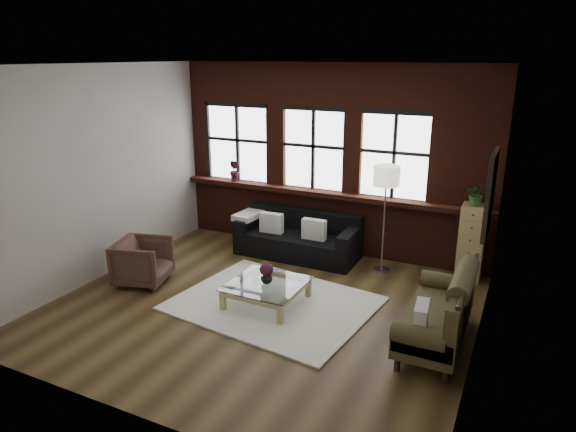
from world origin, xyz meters
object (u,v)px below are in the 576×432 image
at_px(coffee_table, 267,294).
at_px(vintage_settee, 437,308).
at_px(dark_sofa, 297,235).
at_px(armchair, 143,262).
at_px(floor_lamp, 384,215).
at_px(vase, 267,277).
at_px(drawer_chest, 471,243).

bearing_deg(coffee_table, vintage_settee, -0.43).
xyz_separation_m(dark_sofa, armchair, (-1.64, -2.00, -0.03)).
height_order(dark_sofa, floor_lamp, floor_lamp).
xyz_separation_m(dark_sofa, vintage_settee, (2.65, -1.84, 0.09)).
bearing_deg(floor_lamp, coffee_table, -121.50).
bearing_deg(vase, floor_lamp, 58.50).
bearing_deg(vase, armchair, -174.91).
bearing_deg(drawer_chest, vase, -138.54).
height_order(vintage_settee, drawer_chest, drawer_chest).
distance_m(vase, drawer_chest, 3.20).
bearing_deg(armchair, floor_lamp, -73.97).
xyz_separation_m(vintage_settee, drawer_chest, (0.12, 2.13, 0.13)).
height_order(vase, drawer_chest, drawer_chest).
xyz_separation_m(coffee_table, vase, (0.00, 0.00, 0.25)).
height_order(vintage_settee, armchair, vintage_settee).
height_order(vase, floor_lamp, floor_lamp).
distance_m(vintage_settee, drawer_chest, 2.14).
height_order(dark_sofa, armchair, dark_sofa).
relative_size(dark_sofa, coffee_table, 2.09).
relative_size(drawer_chest, floor_lamp, 0.63).
relative_size(dark_sofa, floor_lamp, 1.11).
bearing_deg(drawer_chest, dark_sofa, -173.84).
height_order(coffee_table, drawer_chest, drawer_chest).
bearing_deg(coffee_table, drawer_chest, 41.46).
bearing_deg(floor_lamp, dark_sofa, 179.80).
height_order(coffee_table, floor_lamp, floor_lamp).
distance_m(drawer_chest, floor_lamp, 1.36).
height_order(dark_sofa, vintage_settee, vintage_settee).
bearing_deg(dark_sofa, armchair, -129.39).
distance_m(dark_sofa, drawer_chest, 2.79).
distance_m(vintage_settee, floor_lamp, 2.22).
relative_size(coffee_table, vase, 5.92).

